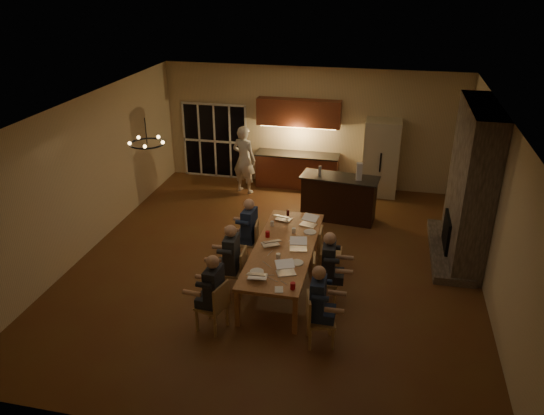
{
  "coord_description": "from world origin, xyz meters",
  "views": [
    {
      "loc": [
        1.94,
        -9.15,
        5.57
      ],
      "look_at": [
        -0.14,
        0.3,
        1.12
      ],
      "focal_mm": 35.0,
      "sensor_mm": 36.0,
      "label": 1
    }
  ],
  "objects": [
    {
      "name": "can_silver",
      "position": [
        0.34,
        -1.33,
        0.81
      ],
      "size": [
        0.06,
        0.06,
        0.12
      ],
      "primitive_type": "cylinder",
      "color": "#B2B2B7",
      "rests_on": "dining_table"
    },
    {
      "name": "plate_left",
      "position": [
        0.0,
        -1.58,
        0.76
      ],
      "size": [
        0.24,
        0.24,
        0.02
      ],
      "primitive_type": "cylinder",
      "color": "white",
      "rests_on": "dining_table"
    },
    {
      "name": "french_doors",
      "position": [
        -2.7,
        4.47,
        1.05
      ],
      "size": [
        1.86,
        0.08,
        2.1
      ],
      "primitive_type": "cube",
      "color": "black",
      "rests_on": "ground"
    },
    {
      "name": "back_wall",
      "position": [
        0.0,
        4.52,
        1.6
      ],
      "size": [
        8.0,
        0.04,
        3.2
      ],
      "primitive_type": "cube",
      "color": "tan",
      "rests_on": "ground"
    },
    {
      "name": "chair_left_near",
      "position": [
        -0.6,
        -2.27,
        0.45
      ],
      "size": [
        0.54,
        0.54,
        0.89
      ],
      "primitive_type": null,
      "rotation": [
        0.0,
        0.0,
        -1.85
      ],
      "color": "tan",
      "rests_on": "ground"
    },
    {
      "name": "chair_right_mid",
      "position": [
        1.13,
        -1.08,
        0.45
      ],
      "size": [
        0.49,
        0.49,
        0.89
      ],
      "primitive_type": null,
      "rotation": [
        0.0,
        0.0,
        1.69
      ],
      "color": "tan",
      "rests_on": "ground"
    },
    {
      "name": "plate_near",
      "position": [
        0.63,
        -1.13,
        0.76
      ],
      "size": [
        0.24,
        0.24,
        0.02
      ],
      "primitive_type": "cylinder",
      "color": "white",
      "rests_on": "dining_table"
    },
    {
      "name": "chair_right_far",
      "position": [
        1.1,
        -0.01,
        0.45
      ],
      "size": [
        0.45,
        0.45,
        0.89
      ],
      "primitive_type": null,
      "rotation": [
        0.0,
        0.0,
        1.59
      ],
      "color": "tan",
      "rests_on": "ground"
    },
    {
      "name": "kitchenette",
      "position": [
        -0.3,
        4.2,
        1.2
      ],
      "size": [
        2.24,
        0.68,
        2.4
      ],
      "primitive_type": null,
      "color": "brown",
      "rests_on": "ground"
    },
    {
      "name": "laptop_b",
      "position": [
        0.5,
        -1.51,
        0.86
      ],
      "size": [
        0.4,
        0.38,
        0.23
      ],
      "primitive_type": null,
      "rotation": [
        0.0,
        0.0,
        0.4
      ],
      "color": "silver",
      "rests_on": "dining_table"
    },
    {
      "name": "mug_front",
      "position": [
        0.27,
        -1.04,
        0.8
      ],
      "size": [
        0.08,
        0.08,
        0.1
      ],
      "primitive_type": "cylinder",
      "color": "white",
      "rests_on": "dining_table"
    },
    {
      "name": "person_right_near",
      "position": [
        1.15,
        -2.21,
        0.69
      ],
      "size": [
        0.61,
        0.61,
        1.38
      ],
      "primitive_type": null,
      "rotation": [
        0.0,
        0.0,
        1.58
      ],
      "color": "navy",
      "rests_on": "ground"
    },
    {
      "name": "chair_right_near",
      "position": [
        1.22,
        -2.27,
        0.45
      ],
      "size": [
        0.53,
        0.53,
        0.89
      ],
      "primitive_type": null,
      "rotation": [
        0.0,
        0.0,
        1.81
      ],
      "color": "tan",
      "rests_on": "ground"
    },
    {
      "name": "mug_mid",
      "position": [
        0.36,
        0.01,
        0.8
      ],
      "size": [
        0.07,
        0.07,
        0.1
      ],
      "primitive_type": "cylinder",
      "color": "white",
      "rests_on": "dining_table"
    },
    {
      "name": "laptop_c",
      "position": [
        0.02,
        -0.56,
        0.86
      ],
      "size": [
        0.42,
        0.4,
        0.23
      ],
      "primitive_type": null,
      "rotation": [
        0.0,
        0.0,
        3.66
      ],
      "color": "silver",
      "rests_on": "dining_table"
    },
    {
      "name": "bar_island",
      "position": [
        1.02,
        2.39,
        0.54
      ],
      "size": [
        1.86,
        0.87,
        1.08
      ],
      "primitive_type": "cube",
      "rotation": [
        0.0,
        0.0,
        -0.11
      ],
      "color": "black",
      "rests_on": "ground"
    },
    {
      "name": "person_left_far",
      "position": [
        -0.55,
        0.03,
        0.69
      ],
      "size": [
        0.66,
        0.66,
        1.38
      ],
      "primitive_type": null,
      "rotation": [
        0.0,
        0.0,
        -1.67
      ],
      "color": "navy",
      "rests_on": "ground"
    },
    {
      "name": "laptop_d",
      "position": [
        0.56,
        -0.63,
        0.86
      ],
      "size": [
        0.36,
        0.33,
        0.23
      ],
      "primitive_type": null,
      "rotation": [
        0.0,
        0.0,
        0.17
      ],
      "color": "silver",
      "rests_on": "dining_table"
    },
    {
      "name": "mug_back",
      "position": [
        -0.12,
        0.22,
        0.8
      ],
      "size": [
        0.07,
        0.07,
        0.1
      ],
      "primitive_type": "cylinder",
      "color": "white",
      "rests_on": "dining_table"
    },
    {
      "name": "redcup_near",
      "position": [
        0.7,
        -1.96,
        0.81
      ],
      "size": [
        0.08,
        0.08,
        0.12
      ],
      "primitive_type": "cylinder",
      "color": "#B50C13",
      "rests_on": "dining_table"
    },
    {
      "name": "floor",
      "position": [
        0.0,
        0.0,
        0.0
      ],
      "size": [
        9.0,
        9.0,
        0.0
      ],
      "primitive_type": "plane",
      "color": "brown",
      "rests_on": "ground"
    },
    {
      "name": "person_right_mid",
      "position": [
        1.18,
        -1.06,
        0.69
      ],
      "size": [
        0.63,
        0.63,
        1.38
      ],
      "primitive_type": null,
      "rotation": [
        0.0,
        0.0,
        1.62
      ],
      "color": "#24282F",
      "rests_on": "ground"
    },
    {
      "name": "chandelier",
      "position": [
        -2.06,
        -1.04,
        2.75
      ],
      "size": [
        0.62,
        0.62,
        0.03
      ],
      "primitive_type": "torus",
      "color": "black",
      "rests_on": "ceiling"
    },
    {
      "name": "person_left_mid",
      "position": [
        -0.57,
        -1.15,
        0.69
      ],
      "size": [
        0.62,
        0.62,
        1.38
      ],
      "primitive_type": null,
      "rotation": [
        0.0,
        0.0,
        -1.54
      ],
      "color": "#32383C",
      "rests_on": "ground"
    },
    {
      "name": "chair_left_far",
      "position": [
        -0.59,
        -0.01,
        0.45
      ],
      "size": [
        0.5,
        0.5,
        0.89
      ],
      "primitive_type": null,
      "rotation": [
        0.0,
        0.0,
        -1.43
      ],
      "color": "tan",
      "rests_on": "ground"
    },
    {
      "name": "standing_person",
      "position": [
        -1.6,
        3.53,
        0.91
      ],
      "size": [
        0.76,
        0.61,
        1.82
      ],
      "primitive_type": "imported",
      "rotation": [
        0.0,
        0.0,
        2.84
      ],
      "color": "silver",
      "rests_on": "ground"
    },
    {
      "name": "laptop_a",
      "position": [
        0.06,
        -1.72,
        0.86
      ],
      "size": [
        0.34,
        0.31,
        0.23
      ],
      "primitive_type": null,
      "rotation": [
        0.0,
        0.0,
        3.23
      ],
      "color": "silver",
      "rests_on": "dining_table"
    },
    {
      "name": "refrigerator",
      "position": [
        1.9,
        4.15,
        1.0
      ],
      "size": [
        0.9,
        0.68,
        2.0
      ],
      "primitive_type": "cube",
      "color": "beige",
      "rests_on": "ground"
    },
    {
      "name": "plate_far",
      "position": [
        0.67,
        0.09,
        0.76
      ],
      "size": [
        0.25,
        0.25,
        0.02
      ],
      "primitive_type": "cylinder",
      "color": "white",
      "rests_on": "dining_table"
    },
    {
      "name": "ceiling",
      "position": [
        0.0,
        0.0,
        3.22
      ],
      "size": [
        8.0,
        9.0,
        0.04
      ],
      "primitive_type": "cube",
      "color": "white",
      "rests_on": "back_wall"
    },
    {
      "name": "bar_blender",
      "position": [
        1.45,
        2.29,
        1.28
      ],
      "size": [
        0.15,
        0.15,
        0.4
      ],
      "primitive_type": "cube",
      "rotation": [
        0.0,
        0.0,
        0.14
      ],
      "color": "silver",
      "rests_on": "bar_island"
    },
    {
      "name": "left_wall",
      "position": [
        -4.02,
        0.0,
        1.6
      ],
      "size": [
        0.04,
        9.0,
        3.2
      ],
      "primitive_type": "cube",
      "color": "tan",
      "rests_on": "ground"
    },
    {
      "name": "fireplace",
      "position": [
        3.7,
        1.2,
        1.6
      ],
      "size": [
        0.58,
        2.5,
        3.2
      ],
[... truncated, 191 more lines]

